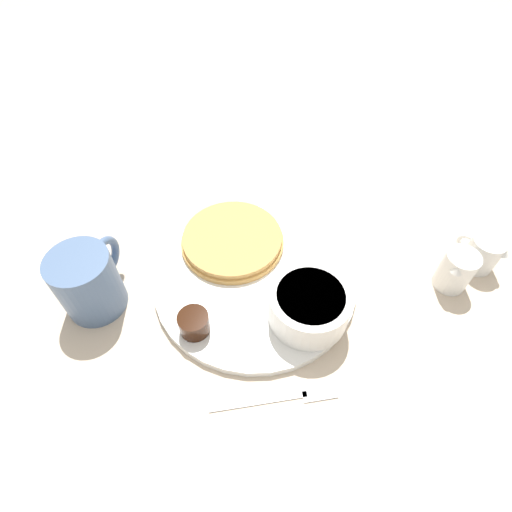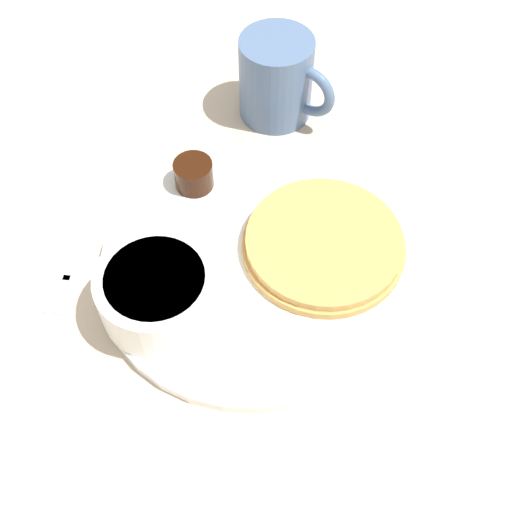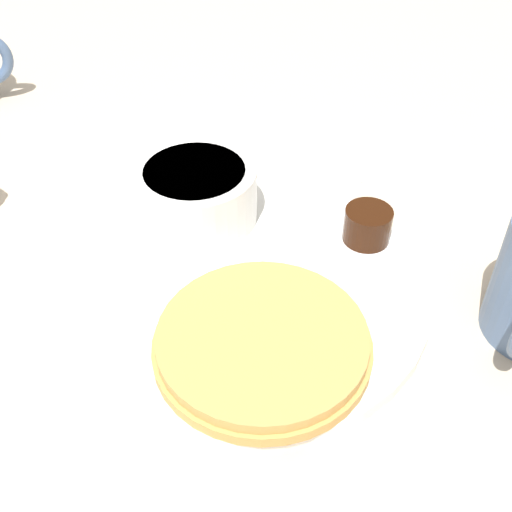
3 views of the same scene
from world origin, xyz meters
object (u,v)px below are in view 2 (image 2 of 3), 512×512
plate (251,266)px  fork (72,261)px  coffee_mug (278,79)px  bowl (157,291)px

plate → fork: (0.08, 0.15, -0.00)m
coffee_mug → fork: (-0.11, 0.27, -0.05)m
fork → bowl: bearing=-146.3°
bowl → coffee_mug: 0.29m
coffee_mug → plate: bearing=147.9°
plate → bowl: bearing=96.2°
plate → fork: size_ratio=2.11×
plate → fork: 0.17m
bowl → coffee_mug: coffee_mug is taller
plate → coffee_mug: bearing=-32.1°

